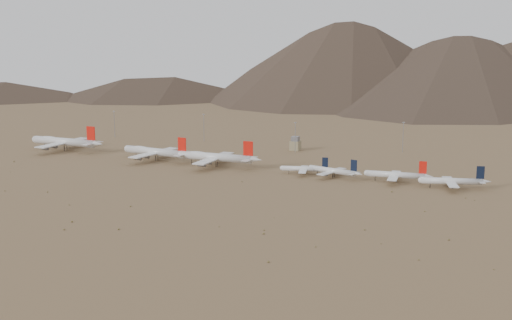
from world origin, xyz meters
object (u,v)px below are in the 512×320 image
at_px(widebody_centre, 156,152).
at_px(control_tower, 295,144).
at_px(widebody_east, 216,157).
at_px(narrowbody_a, 306,169).
at_px(widebody_west, 64,142).
at_px(narrowbody_b, 334,171).

height_order(widebody_centre, control_tower, widebody_centre).
bearing_deg(widebody_east, control_tower, 70.31).
bearing_deg(control_tower, narrowbody_a, -65.68).
relative_size(widebody_west, widebody_centre, 1.11).
height_order(narrowbody_a, control_tower, narrowbody_a).
xyz_separation_m(widebody_west, widebody_centre, (96.21, -7.76, -0.77)).
height_order(widebody_west, control_tower, widebody_west).
bearing_deg(narrowbody_b, widebody_east, -167.23).
distance_m(widebody_west, narrowbody_b, 243.28).
bearing_deg(widebody_west, widebody_east, -3.07).
relative_size(narrowbody_a, control_tower, 3.09).
xyz_separation_m(widebody_centre, control_tower, (84.42, 87.98, -1.63)).
distance_m(widebody_east, narrowbody_b, 92.58).
distance_m(narrowbody_a, narrowbody_b, 21.31).
distance_m(widebody_east, narrowbody_a, 71.36).
height_order(widebody_east, narrowbody_b, widebody_east).
xyz_separation_m(widebody_west, control_tower, (180.62, 80.22, -2.40)).
distance_m(widebody_west, narrowbody_a, 221.99).
bearing_deg(control_tower, widebody_west, -156.05).
bearing_deg(control_tower, narrowbody_b, -56.06).
height_order(narrowbody_b, control_tower, narrowbody_b).
distance_m(widebody_east, control_tower, 95.43).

